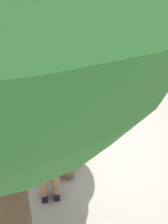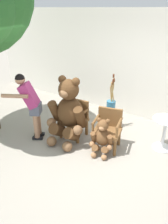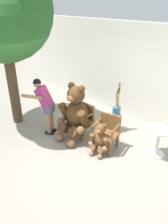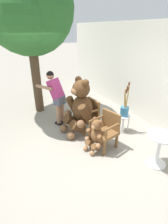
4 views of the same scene
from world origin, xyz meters
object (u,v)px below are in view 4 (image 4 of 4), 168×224
(brush_bucket, at_px, (125,109))
(round_side_table, at_px, (159,147))
(wooden_chair_right, at_px, (106,129))
(teddy_bear_small, at_px, (96,135))
(white_stool, at_px, (124,119))
(person_visitor, at_px, (56,94))
(wooden_chair_left, at_px, (88,114))
(patio_tree, at_px, (26,10))
(teddy_bear_large, at_px, (80,107))

(brush_bucket, bearing_deg, round_side_table, -8.91)
(wooden_chair_right, bearing_deg, teddy_bear_small, -84.92)
(teddy_bear_small, xyz_separation_m, white_stool, (-0.39, 1.10, -0.04))
(person_visitor, xyz_separation_m, white_stool, (1.26, 1.45, -0.56))
(teddy_bear_small, xyz_separation_m, brush_bucket, (-0.38, 1.10, 0.26))
(wooden_chair_right, height_order, teddy_bear_small, wooden_chair_right)
(wooden_chair_left, xyz_separation_m, patio_tree, (-1.76, -0.97, 2.57))
(person_visitor, relative_size, round_side_table, 2.14)
(wooden_chair_left, xyz_separation_m, wooden_chair_right, (0.87, -0.00, 0.00))
(brush_bucket, height_order, round_side_table, brush_bucket)
(teddy_bear_small, bearing_deg, wooden_chair_right, 95.08)
(white_stool, height_order, brush_bucket, brush_bucket)
(teddy_bear_small, bearing_deg, person_visitor, -167.95)
(teddy_bear_small, bearing_deg, brush_bucket, 109.19)
(round_side_table, bearing_deg, wooden_chair_left, -162.43)
(wooden_chair_left, bearing_deg, round_side_table, 17.57)
(brush_bucket, distance_m, round_side_table, 1.43)
(wooden_chair_right, relative_size, brush_bucket, 0.93)
(white_stool, distance_m, round_side_table, 1.42)
(teddy_bear_small, height_order, white_stool, teddy_bear_small)
(teddy_bear_small, bearing_deg, wooden_chair_left, 162.40)
(wooden_chair_left, xyz_separation_m, teddy_bear_large, (0.01, -0.26, 0.27))
(teddy_bear_small, height_order, person_visitor, person_visitor)
(wooden_chair_right, xyz_separation_m, patio_tree, (-2.63, -0.97, 2.57))
(person_visitor, xyz_separation_m, patio_tree, (-1.01, -0.34, 2.12))
(white_stool, bearing_deg, wooden_chair_right, -66.23)
(round_side_table, bearing_deg, teddy_bear_small, -138.70)
(wooden_chair_left, relative_size, person_visitor, 0.56)
(wooden_chair_left, relative_size, white_stool, 1.87)
(wooden_chair_right, bearing_deg, patio_tree, -159.71)
(teddy_bear_small, bearing_deg, round_side_table, 41.30)
(wooden_chair_left, relative_size, patio_tree, 0.20)
(person_visitor, relative_size, brush_bucket, 1.67)
(wooden_chair_left, height_order, white_stool, wooden_chair_left)
(wooden_chair_right, xyz_separation_m, brush_bucket, (-0.36, 0.82, 0.19))
(wooden_chair_left, bearing_deg, teddy_bear_small, -17.60)
(teddy_bear_large, bearing_deg, round_side_table, 24.57)
(wooden_chair_right, bearing_deg, teddy_bear_large, -163.10)
(teddy_bear_large, height_order, brush_bucket, teddy_bear_large)
(wooden_chair_left, height_order, round_side_table, wooden_chair_left)
(person_visitor, bearing_deg, round_side_table, 25.01)
(teddy_bear_large, bearing_deg, person_visitor, -153.91)
(wooden_chair_left, xyz_separation_m, white_stool, (0.51, 0.82, -0.11))
(teddy_bear_large, relative_size, patio_tree, 0.34)
(brush_bucket, relative_size, round_side_table, 1.28)
(wooden_chair_left, bearing_deg, person_visitor, -139.71)
(patio_tree, bearing_deg, teddy_bear_large, 21.88)
(patio_tree, bearing_deg, person_visitor, 18.55)
(wooden_chair_right, bearing_deg, person_visitor, -158.64)
(white_stool, bearing_deg, teddy_bear_large, -114.63)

